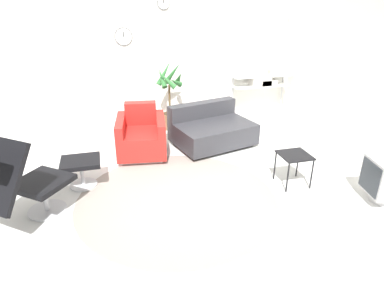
{
  "coord_description": "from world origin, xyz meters",
  "views": [
    {
      "loc": [
        -0.89,
        -3.57,
        2.35
      ],
      "look_at": [
        0.14,
        0.4,
        0.55
      ],
      "focal_mm": 32.0,
      "sensor_mm": 36.0,
      "label": 1
    }
  ],
  "objects_px": {
    "ottoman": "(81,166)",
    "shelf_unit": "(261,77)",
    "armchair_red": "(142,137)",
    "couch_low": "(211,130)",
    "side_table": "(294,158)",
    "potted_plant": "(170,100)",
    "lounge_chair": "(10,175)"
  },
  "relations": [
    {
      "from": "ottoman",
      "to": "shelf_unit",
      "type": "relative_size",
      "value": 0.24
    },
    {
      "from": "armchair_red",
      "to": "couch_low",
      "type": "bearing_deg",
      "value": -166.81
    },
    {
      "from": "side_table",
      "to": "couch_low",
      "type": "bearing_deg",
      "value": 112.33
    },
    {
      "from": "side_table",
      "to": "armchair_red",
      "type": "bearing_deg",
      "value": 141.71
    },
    {
      "from": "couch_low",
      "to": "shelf_unit",
      "type": "height_order",
      "value": "shelf_unit"
    },
    {
      "from": "armchair_red",
      "to": "side_table",
      "type": "height_order",
      "value": "armchair_red"
    },
    {
      "from": "potted_plant",
      "to": "side_table",
      "type": "bearing_deg",
      "value": -64.79
    },
    {
      "from": "armchair_red",
      "to": "shelf_unit",
      "type": "height_order",
      "value": "shelf_unit"
    },
    {
      "from": "potted_plant",
      "to": "shelf_unit",
      "type": "distance_m",
      "value": 1.97
    },
    {
      "from": "side_table",
      "to": "shelf_unit",
      "type": "bearing_deg",
      "value": 74.16
    },
    {
      "from": "ottoman",
      "to": "potted_plant",
      "type": "distance_m",
      "value": 2.4
    },
    {
      "from": "side_table",
      "to": "potted_plant",
      "type": "distance_m",
      "value": 2.74
    },
    {
      "from": "lounge_chair",
      "to": "armchair_red",
      "type": "height_order",
      "value": "lounge_chair"
    },
    {
      "from": "lounge_chair",
      "to": "potted_plant",
      "type": "xyz_separation_m",
      "value": [
        2.17,
        2.6,
        -0.1
      ]
    },
    {
      "from": "ottoman",
      "to": "armchair_red",
      "type": "relative_size",
      "value": 0.55
    },
    {
      "from": "ottoman",
      "to": "couch_low",
      "type": "distance_m",
      "value": 2.26
    },
    {
      "from": "ottoman",
      "to": "potted_plant",
      "type": "relative_size",
      "value": 0.39
    },
    {
      "from": "armchair_red",
      "to": "potted_plant",
      "type": "distance_m",
      "value": 1.25
    },
    {
      "from": "ottoman",
      "to": "potted_plant",
      "type": "xyz_separation_m",
      "value": [
        1.55,
        1.81,
        0.27
      ]
    },
    {
      "from": "side_table",
      "to": "shelf_unit",
      "type": "distance_m",
      "value": 2.88
    },
    {
      "from": "side_table",
      "to": "potted_plant",
      "type": "xyz_separation_m",
      "value": [
        -1.16,
        2.47,
        0.17
      ]
    },
    {
      "from": "ottoman",
      "to": "potted_plant",
      "type": "height_order",
      "value": "potted_plant"
    },
    {
      "from": "armchair_red",
      "to": "side_table",
      "type": "distance_m",
      "value": 2.33
    },
    {
      "from": "couch_low",
      "to": "ottoman",
      "type": "bearing_deg",
      "value": 9.25
    },
    {
      "from": "side_table",
      "to": "shelf_unit",
      "type": "relative_size",
      "value": 0.21
    },
    {
      "from": "armchair_red",
      "to": "potted_plant",
      "type": "xyz_separation_m",
      "value": [
        0.67,
        1.03,
        0.26
      ]
    },
    {
      "from": "ottoman",
      "to": "armchair_red",
      "type": "bearing_deg",
      "value": 41.58
    },
    {
      "from": "ottoman",
      "to": "side_table",
      "type": "bearing_deg",
      "value": -13.62
    },
    {
      "from": "lounge_chair",
      "to": "armchair_red",
      "type": "xyz_separation_m",
      "value": [
        1.5,
        1.57,
        -0.37
      ]
    },
    {
      "from": "ottoman",
      "to": "potted_plant",
      "type": "bearing_deg",
      "value": 49.42
    },
    {
      "from": "potted_plant",
      "to": "shelf_unit",
      "type": "height_order",
      "value": "shelf_unit"
    },
    {
      "from": "lounge_chair",
      "to": "ottoman",
      "type": "xyz_separation_m",
      "value": [
        0.62,
        0.78,
        -0.37
      ]
    }
  ]
}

